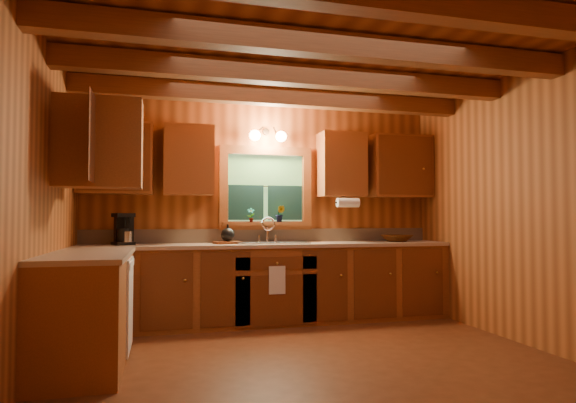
# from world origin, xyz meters

# --- Properties ---
(room) EXTENTS (4.20, 4.20, 4.20)m
(room) POSITION_xyz_m (0.00, 0.00, 1.30)
(room) COLOR #592C15
(room) RESTS_ON ground
(ceiling_beams) EXTENTS (4.20, 2.54, 0.18)m
(ceiling_beams) POSITION_xyz_m (0.00, 0.00, 2.49)
(ceiling_beams) COLOR brown
(ceiling_beams) RESTS_ON room
(base_cabinets) EXTENTS (4.20, 2.22, 0.86)m
(base_cabinets) POSITION_xyz_m (-0.49, 1.28, 0.43)
(base_cabinets) COLOR brown
(base_cabinets) RESTS_ON ground
(countertop) EXTENTS (4.20, 2.24, 0.04)m
(countertop) POSITION_xyz_m (-0.48, 1.29, 0.88)
(countertop) COLOR tan
(countertop) RESTS_ON base_cabinets
(backsplash) EXTENTS (4.20, 0.02, 0.16)m
(backsplash) POSITION_xyz_m (0.00, 1.89, 0.98)
(backsplash) COLOR tan
(backsplash) RESTS_ON room
(dishwasher_panel) EXTENTS (0.02, 0.60, 0.80)m
(dishwasher_panel) POSITION_xyz_m (-1.47, 0.68, 0.43)
(dishwasher_panel) COLOR white
(dishwasher_panel) RESTS_ON base_cabinets
(upper_cabinets) EXTENTS (4.19, 1.77, 0.78)m
(upper_cabinets) POSITION_xyz_m (-0.56, 1.42, 1.84)
(upper_cabinets) COLOR brown
(upper_cabinets) RESTS_ON room
(window) EXTENTS (1.12, 0.08, 1.00)m
(window) POSITION_xyz_m (0.00, 1.87, 1.53)
(window) COLOR brown
(window) RESTS_ON room
(window_sill) EXTENTS (1.06, 0.14, 0.04)m
(window_sill) POSITION_xyz_m (0.00, 1.82, 1.12)
(window_sill) COLOR brown
(window_sill) RESTS_ON room
(wall_sconce) EXTENTS (0.45, 0.21, 0.17)m
(wall_sconce) POSITION_xyz_m (0.00, 1.75, 2.16)
(wall_sconce) COLOR black
(wall_sconce) RESTS_ON room
(paper_towel_roll) EXTENTS (0.27, 0.11, 0.11)m
(paper_towel_roll) POSITION_xyz_m (0.92, 1.53, 1.37)
(paper_towel_roll) COLOR white
(paper_towel_roll) RESTS_ON upper_cabinets
(dish_towel) EXTENTS (0.18, 0.01, 0.30)m
(dish_towel) POSITION_xyz_m (0.00, 1.26, 0.52)
(dish_towel) COLOR white
(dish_towel) RESTS_ON base_cabinets
(sink) EXTENTS (0.82, 0.48, 0.43)m
(sink) POSITION_xyz_m (0.00, 1.60, 0.86)
(sink) COLOR silver
(sink) RESTS_ON countertop
(coffee_maker) EXTENTS (0.19, 0.24, 0.34)m
(coffee_maker) POSITION_xyz_m (-1.61, 1.68, 1.07)
(coffee_maker) COLOR black
(coffee_maker) RESTS_ON countertop
(utensil_crock) EXTENTS (0.12, 0.12, 0.33)m
(utensil_crock) POSITION_xyz_m (-1.57, 1.62, 0.98)
(utensil_crock) COLOR silver
(utensil_crock) RESTS_ON countertop
(cutting_board) EXTENTS (0.32, 0.26, 0.03)m
(cutting_board) POSITION_xyz_m (-0.49, 1.59, 0.91)
(cutting_board) COLOR #5E2C14
(cutting_board) RESTS_ON countertop
(teakettle) EXTENTS (0.15, 0.15, 0.19)m
(teakettle) POSITION_xyz_m (-0.49, 1.59, 1.00)
(teakettle) COLOR black
(teakettle) RESTS_ON cutting_board
(wicker_basket) EXTENTS (0.41, 0.41, 0.08)m
(wicker_basket) POSITION_xyz_m (1.58, 1.59, 0.94)
(wicker_basket) COLOR #48230C
(wicker_basket) RESTS_ON countertop
(potted_plant_left) EXTENTS (0.09, 0.07, 0.17)m
(potted_plant_left) POSITION_xyz_m (-0.20, 1.78, 1.22)
(potted_plant_left) COLOR #5E2C14
(potted_plant_left) RESTS_ON window_sill
(potted_plant_right) EXTENTS (0.14, 0.13, 0.20)m
(potted_plant_right) POSITION_xyz_m (0.16, 1.79, 1.24)
(potted_plant_right) COLOR #5E2C14
(potted_plant_right) RESTS_ON window_sill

